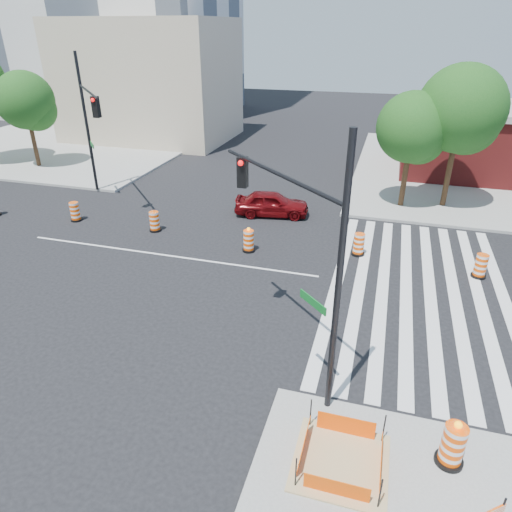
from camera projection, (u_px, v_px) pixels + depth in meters
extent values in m
plane|color=black|center=(166.00, 255.00, 20.78)|extent=(120.00, 120.00, 0.00)
cube|color=gray|center=(74.00, 142.00, 40.69)|extent=(22.00, 22.00, 0.15)
cube|color=silver|center=(338.00, 279.00, 18.80)|extent=(0.45, 13.50, 0.01)
cube|color=silver|center=(360.00, 282.00, 18.58)|extent=(0.45, 13.50, 0.01)
cube|color=silver|center=(383.00, 286.00, 18.35)|extent=(0.45, 13.50, 0.01)
cube|color=silver|center=(406.00, 289.00, 18.12)|extent=(0.45, 13.50, 0.01)
cube|color=silver|center=(430.00, 292.00, 17.90)|extent=(0.45, 13.50, 0.01)
cube|color=silver|center=(454.00, 296.00, 17.67)|extent=(0.45, 13.50, 0.01)
cube|color=silver|center=(479.00, 299.00, 17.44)|extent=(0.45, 13.50, 0.01)
cube|color=silver|center=(505.00, 303.00, 17.22)|extent=(0.45, 13.50, 0.01)
cube|color=silver|center=(166.00, 255.00, 20.77)|extent=(14.00, 0.12, 0.01)
cube|color=tan|center=(341.00, 462.00, 10.72)|extent=(2.20, 2.20, 0.05)
cube|color=#FF5105|center=(336.00, 489.00, 9.84)|extent=(1.44, 0.02, 0.55)
cube|color=#FF5105|center=(346.00, 426.00, 11.38)|extent=(1.44, 0.02, 0.55)
cube|color=#FF5105|center=(303.00, 446.00, 10.84)|extent=(0.02, 1.44, 0.55)
cube|color=#FF5105|center=(381.00, 464.00, 10.38)|extent=(0.02, 1.44, 0.55)
cylinder|color=black|center=(296.00, 473.00, 9.99)|extent=(0.04, 0.04, 0.90)
cylinder|color=black|center=(380.00, 494.00, 9.53)|extent=(0.04, 0.04, 0.90)
cylinder|color=black|center=(311.00, 413.00, 11.53)|extent=(0.04, 0.04, 0.90)
cylinder|color=black|center=(384.00, 429.00, 11.07)|extent=(0.04, 0.04, 0.90)
cube|color=#C4B295|center=(150.00, 81.00, 40.37)|extent=(14.00, 10.00, 10.00)
imported|color=#5C070A|center=(272.00, 204.00, 24.87)|extent=(4.22, 2.27, 1.36)
cylinder|color=black|center=(338.00, 287.00, 10.73)|extent=(0.17, 0.17, 7.41)
cylinder|color=black|center=(277.00, 173.00, 11.96)|extent=(4.08, 3.93, 0.11)
cube|color=black|center=(243.00, 172.00, 13.67)|extent=(0.30, 0.26, 0.93)
sphere|color=#FF0C0C|center=(241.00, 163.00, 13.37)|extent=(0.17, 0.17, 0.17)
cube|color=#0C591E|center=(313.00, 302.00, 11.86)|extent=(0.83, 0.80, 0.23)
cylinder|color=black|center=(87.00, 124.00, 26.93)|extent=(0.18, 0.18, 7.97)
cylinder|color=black|center=(88.00, 91.00, 23.54)|extent=(4.14, 4.48, 0.12)
cube|color=black|center=(96.00, 107.00, 22.09)|extent=(0.32, 0.28, 1.00)
sphere|color=#FF0C0C|center=(93.00, 100.00, 21.78)|extent=(0.18, 0.18, 0.18)
cube|color=#0C591E|center=(92.00, 145.00, 26.58)|extent=(0.84, 0.91, 0.25)
cylinder|color=black|center=(448.00, 460.00, 10.74)|extent=(0.66, 0.66, 0.11)
cylinder|color=#FF5005|center=(453.00, 444.00, 10.49)|extent=(0.53, 0.53, 1.04)
sphere|color=#FF990C|center=(458.00, 425.00, 10.21)|extent=(0.18, 0.18, 0.18)
cylinder|color=#382314|center=(33.00, 139.00, 32.73)|extent=(0.29, 0.29, 4.21)
sphere|color=#134314|center=(25.00, 100.00, 31.54)|extent=(3.95, 3.95, 3.95)
sphere|color=#134314|center=(35.00, 110.00, 31.95)|extent=(2.90, 2.90, 2.90)
sphere|color=#134314|center=(20.00, 106.00, 31.65)|extent=(2.63, 2.63, 2.63)
cylinder|color=#382314|center=(405.00, 173.00, 25.37)|extent=(0.30, 0.30, 4.02)
sphere|color=#134314|center=(412.00, 127.00, 24.23)|extent=(3.77, 3.77, 3.77)
sphere|color=#134314|center=(419.00, 139.00, 24.64)|extent=(2.76, 2.76, 2.76)
sphere|color=#134314|center=(404.00, 135.00, 24.34)|extent=(2.51, 2.51, 2.51)
cylinder|color=#382314|center=(450.00, 166.00, 25.18)|extent=(0.30, 0.30, 4.87)
sphere|color=#134314|center=(461.00, 109.00, 23.81)|extent=(4.57, 4.57, 4.57)
sphere|color=#134314|center=(467.00, 123.00, 24.27)|extent=(3.35, 3.35, 3.35)
sphere|color=#134314|center=(452.00, 118.00, 23.95)|extent=(3.04, 3.04, 3.04)
cylinder|color=black|center=(77.00, 220.00, 24.47)|extent=(0.60, 0.60, 0.10)
cylinder|color=#FF5005|center=(75.00, 211.00, 24.24)|extent=(0.48, 0.48, 0.95)
cylinder|color=black|center=(155.00, 230.00, 23.24)|extent=(0.60, 0.60, 0.10)
cylinder|color=#FF5005|center=(154.00, 221.00, 23.02)|extent=(0.48, 0.48, 0.95)
cylinder|color=black|center=(249.00, 250.00, 21.17)|extent=(0.60, 0.60, 0.10)
cylinder|color=#FF5005|center=(249.00, 240.00, 20.94)|extent=(0.48, 0.48, 0.95)
sphere|color=#FF990C|center=(249.00, 229.00, 20.69)|extent=(0.16, 0.16, 0.16)
cylinder|color=black|center=(358.00, 254.00, 20.83)|extent=(0.60, 0.60, 0.10)
cylinder|color=#FF5005|center=(359.00, 244.00, 20.60)|extent=(0.48, 0.48, 0.95)
cylinder|color=black|center=(478.00, 276.00, 18.97)|extent=(0.60, 0.60, 0.10)
cylinder|color=#FF5005|center=(481.00, 265.00, 18.75)|extent=(0.48, 0.48, 0.95)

